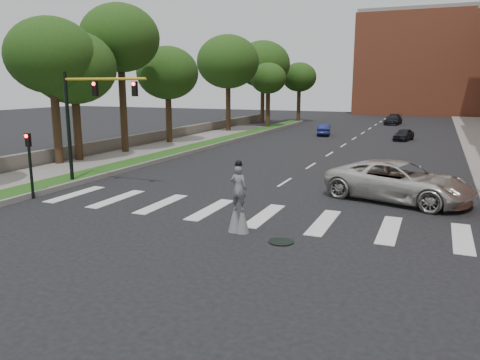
# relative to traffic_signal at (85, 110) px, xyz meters

# --- Properties ---
(ground_plane) EXTENTS (160.00, 160.00, 0.00)m
(ground_plane) POSITION_rel_traffic_signal_xyz_m (9.78, -3.00, -4.15)
(ground_plane) COLOR black
(ground_plane) RESTS_ON ground
(grass_median) EXTENTS (2.00, 60.00, 0.25)m
(grass_median) POSITION_rel_traffic_signal_xyz_m (-1.72, 17.00, -4.03)
(grass_median) COLOR #1D4914
(grass_median) RESTS_ON ground
(median_curb) EXTENTS (0.20, 60.00, 0.28)m
(median_curb) POSITION_rel_traffic_signal_xyz_m (-0.67, 17.00, -4.01)
(median_curb) COLOR gray
(median_curb) RESTS_ON ground
(sidewalk_left) EXTENTS (4.00, 60.00, 0.18)m
(sidewalk_left) POSITION_rel_traffic_signal_xyz_m (-4.72, 7.00, -4.06)
(sidewalk_left) COLOR slate
(sidewalk_left) RESTS_ON ground
(stone_wall) EXTENTS (0.50, 56.00, 1.10)m
(stone_wall) POSITION_rel_traffic_signal_xyz_m (-7.22, 19.00, -3.60)
(stone_wall) COLOR #5F5A51
(stone_wall) RESTS_ON ground
(manhole) EXTENTS (0.90, 0.90, 0.04)m
(manhole) POSITION_rel_traffic_signal_xyz_m (12.78, -5.00, -4.13)
(manhole) COLOR black
(manhole) RESTS_ON ground
(building_backdrop) EXTENTS (26.00, 14.00, 18.00)m
(building_backdrop) POSITION_rel_traffic_signal_xyz_m (15.78, 75.00, 4.85)
(building_backdrop) COLOR #BF5B3C
(building_backdrop) RESTS_ON ground
(traffic_signal) EXTENTS (5.30, 0.23, 6.20)m
(traffic_signal) POSITION_rel_traffic_signal_xyz_m (0.00, 0.00, 0.00)
(traffic_signal) COLOR black
(traffic_signal) RESTS_ON ground
(secondary_signal) EXTENTS (0.25, 0.21, 3.23)m
(secondary_signal) POSITION_rel_traffic_signal_xyz_m (-0.52, -3.50, -2.20)
(secondary_signal) COLOR black
(secondary_signal) RESTS_ON ground
(stilt_performer) EXTENTS (0.84, 0.53, 2.78)m
(stilt_performer) POSITION_rel_traffic_signal_xyz_m (10.92, -4.50, -3.06)
(stilt_performer) COLOR #312113
(stilt_performer) RESTS_ON ground
(suv_crossing) EXTENTS (7.47, 4.98, 1.91)m
(suv_crossing) POSITION_rel_traffic_signal_xyz_m (16.12, 3.00, -3.20)
(suv_crossing) COLOR beige
(suv_crossing) RESTS_ON ground
(car_near) EXTENTS (2.11, 3.65, 1.17)m
(car_near) POSITION_rel_traffic_signal_xyz_m (14.61, 29.25, -3.57)
(car_near) COLOR black
(car_near) RESTS_ON ground
(car_mid) EXTENTS (1.97, 3.95, 1.24)m
(car_mid) POSITION_rel_traffic_signal_xyz_m (6.16, 30.82, -3.53)
(car_mid) COLOR navy
(car_mid) RESTS_ON ground
(car_far) EXTENTS (2.35, 4.95, 1.39)m
(car_far) POSITION_rel_traffic_signal_xyz_m (11.92, 48.54, -3.45)
(car_far) COLOR black
(car_far) RESTS_ON ground
(tree_1) EXTENTS (5.93, 5.93, 9.91)m
(tree_1) POSITION_rel_traffic_signal_xyz_m (-6.32, 4.40, 3.19)
(tree_1) COLOR #312113
(tree_1) RESTS_ON ground
(tree_2) EXTENTS (6.14, 6.14, 11.65)m
(tree_2) POSITION_rel_traffic_signal_xyz_m (-5.57, 10.85, 4.83)
(tree_2) COLOR #312113
(tree_2) RESTS_ON ground
(tree_3) EXTENTS (5.68, 5.68, 8.96)m
(tree_3) POSITION_rel_traffic_signal_xyz_m (-5.58, 17.73, 2.36)
(tree_3) COLOR #312113
(tree_3) RESTS_ON ground
(tree_4) EXTENTS (7.13, 7.13, 11.08)m
(tree_4) POSITION_rel_traffic_signal_xyz_m (-5.01, 30.00, 3.86)
(tree_4) COLOR #312113
(tree_4) RESTS_ON ground
(tree_5) EXTENTS (7.48, 7.48, 11.40)m
(tree_5) POSITION_rel_traffic_signal_xyz_m (-5.12, 41.93, 4.04)
(tree_5) COLOR #312113
(tree_5) RESTS_ON ground
(tree_6) EXTENTS (4.50, 4.50, 8.17)m
(tree_6) POSITION_rel_traffic_signal_xyz_m (-2.27, 36.14, 2.03)
(tree_6) COLOR #312113
(tree_6) RESTS_ON ground
(tree_7) EXTENTS (4.98, 4.98, 8.66)m
(tree_7) POSITION_rel_traffic_signal_xyz_m (-1.50, 47.62, 2.33)
(tree_7) COLOR #312113
(tree_7) RESTS_ON ground
(tree_8) EXTENTS (5.98, 5.98, 9.22)m
(tree_8) POSITION_rel_traffic_signal_xyz_m (-6.10, 6.12, 2.50)
(tree_8) COLOR #312113
(tree_8) RESTS_ON ground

